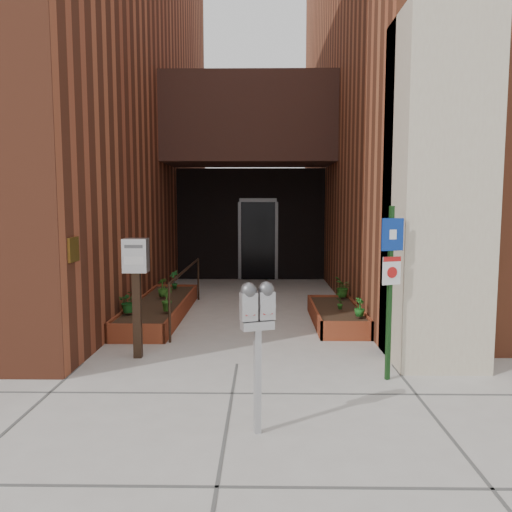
{
  "coord_description": "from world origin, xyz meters",
  "views": [
    {
      "loc": [
        0.34,
        -6.23,
        2.06
      ],
      "look_at": [
        0.22,
        1.8,
        1.21
      ],
      "focal_mm": 35.0,
      "sensor_mm": 36.0,
      "label": 1
    }
  ],
  "objects": [
    {
      "name": "ground",
      "position": [
        0.0,
        0.0,
        0.0
      ],
      "size": [
        80.0,
        80.0,
        0.0
      ],
      "primitive_type": "plane",
      "color": "#9E9991",
      "rests_on": "ground"
    },
    {
      "name": "architecture",
      "position": [
        -0.18,
        6.89,
        4.98
      ],
      "size": [
        20.0,
        14.6,
        10.0
      ],
      "color": "brown",
      "rests_on": "ground"
    },
    {
      "name": "planter_left",
      "position": [
        -1.55,
        2.7,
        0.13
      ],
      "size": [
        0.9,
        3.6,
        0.3
      ],
      "color": "maroon",
      "rests_on": "ground"
    },
    {
      "name": "planter_right",
      "position": [
        1.6,
        2.2,
        0.13
      ],
      "size": [
        0.8,
        2.2,
        0.3
      ],
      "color": "maroon",
      "rests_on": "ground"
    },
    {
      "name": "handrail",
      "position": [
        -1.05,
        2.65,
        0.75
      ],
      "size": [
        0.04,
        3.34,
        0.9
      ],
      "color": "black",
      "rests_on": "ground"
    },
    {
      "name": "parking_meter",
      "position": [
        0.29,
        -1.93,
        1.07
      ],
      "size": [
        0.32,
        0.2,
        1.38
      ],
      "color": "#ABABAE",
      "rests_on": "ground"
    },
    {
      "name": "sign_post",
      "position": [
        1.8,
        -0.54,
        1.25
      ],
      "size": [
        0.27,
        0.11,
        2.03
      ],
      "color": "#143714",
      "rests_on": "ground"
    },
    {
      "name": "payment_dropbox",
      "position": [
        -1.34,
        0.27,
        1.16
      ],
      "size": [
        0.33,
        0.25,
        1.6
      ],
      "color": "black",
      "rests_on": "ground"
    },
    {
      "name": "shrub_left_a",
      "position": [
        -1.84,
        1.69,
        0.48
      ],
      "size": [
        0.43,
        0.43,
        0.36
      ],
      "primitive_type": "imported",
      "rotation": [
        0.0,
        0.0,
        0.4
      ],
      "color": "#164E19",
      "rests_on": "planter_left"
    },
    {
      "name": "shrub_left_b",
      "position": [
        -1.25,
        1.83,
        0.49
      ],
      "size": [
        0.24,
        0.24,
        0.38
      ],
      "primitive_type": "imported",
      "rotation": [
        0.0,
        0.0,
        1.7
      ],
      "color": "#2A611B",
      "rests_on": "planter_left"
    },
    {
      "name": "shrub_left_c",
      "position": [
        -1.57,
        3.1,
        0.47
      ],
      "size": [
        0.27,
        0.27,
        0.35
      ],
      "primitive_type": "imported",
      "rotation": [
        0.0,
        0.0,
        4.05
      ],
      "color": "#295C1A",
      "rests_on": "planter_left"
    },
    {
      "name": "shrub_left_d",
      "position": [
        -1.51,
        3.94,
        0.49
      ],
      "size": [
        0.29,
        0.29,
        0.38
      ],
      "primitive_type": "imported",
      "rotation": [
        0.0,
        0.0,
        5.57
      ],
      "color": "#16501B",
      "rests_on": "planter_left"
    },
    {
      "name": "shrub_right_a",
      "position": [
        1.85,
        1.47,
        0.45
      ],
      "size": [
        0.23,
        0.23,
        0.29
      ],
      "primitive_type": "imported",
      "rotation": [
        0.0,
        0.0,
        0.79
      ],
      "color": "#1C631D",
      "rests_on": "planter_right"
    },
    {
      "name": "shrub_right_b",
      "position": [
        1.63,
        1.99,
        0.45
      ],
      "size": [
        0.2,
        0.2,
        0.3
      ],
      "primitive_type": "imported",
      "rotation": [
        0.0,
        0.0,
        2.86
      ],
      "color": "#1D5718",
      "rests_on": "planter_right"
    },
    {
      "name": "shrub_right_c",
      "position": [
        1.85,
        3.1,
        0.49
      ],
      "size": [
        0.36,
        0.36,
        0.38
      ],
      "primitive_type": "imported",
      "rotation": [
        0.0,
        0.0,
        4.66
      ],
      "color": "#25631C",
      "rests_on": "planter_right"
    }
  ]
}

